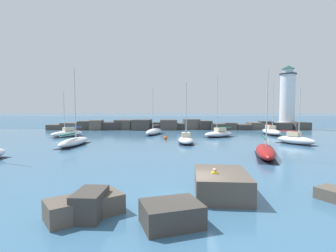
% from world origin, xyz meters
% --- Properties ---
extents(ground_plane, '(600.00, 600.00, 0.00)m').
position_xyz_m(ground_plane, '(0.00, 0.00, 0.00)').
color(ground_plane, '#3D6B8E').
extents(open_sea_beyond, '(400.00, 116.00, 0.01)m').
position_xyz_m(open_sea_beyond, '(0.00, 111.04, 0.00)').
color(open_sea_beyond, '#2D5B7F').
rests_on(open_sea_beyond, ground).
extents(breakwater_jetty, '(66.00, 7.56, 2.59)m').
position_xyz_m(breakwater_jetty, '(-0.00, 51.18, 1.01)').
color(breakwater_jetty, '#4C443D').
rests_on(breakwater_jetty, ground).
extents(lighthouse, '(4.92, 4.92, 16.23)m').
position_xyz_m(lighthouse, '(29.58, 52.43, 7.17)').
color(lighthouse, gray).
rests_on(lighthouse, ground).
extents(foreground_rocks, '(17.84, 7.90, 1.41)m').
position_xyz_m(foreground_rocks, '(0.33, -0.69, 0.59)').
color(foreground_rocks, brown).
rests_on(foreground_rocks, ground).
extents(sailboat_moored_0, '(4.11, 8.48, 9.36)m').
position_xyz_m(sailboat_moored_0, '(9.06, 13.08, 0.67)').
color(sailboat_moored_0, maroon).
rests_on(sailboat_moored_0, ground).
extents(sailboat_moored_1, '(2.87, 8.45, 10.88)m').
position_xyz_m(sailboat_moored_1, '(-14.58, 22.14, 0.59)').
color(sailboat_moored_1, white).
rests_on(sailboat_moored_1, ground).
extents(sailboat_moored_2, '(6.59, 5.09, 11.04)m').
position_xyz_m(sailboat_moored_2, '(8.15, 33.18, 0.66)').
color(sailboat_moored_2, silver).
rests_on(sailboat_moored_2, ground).
extents(sailboat_moored_3, '(4.00, 7.94, 9.37)m').
position_xyz_m(sailboat_moored_3, '(-4.02, 37.91, 0.64)').
color(sailboat_moored_3, white).
rests_on(sailboat_moored_3, ground).
extents(sailboat_moored_4, '(4.85, 6.01, 8.33)m').
position_xyz_m(sailboat_moored_4, '(17.47, 23.42, 0.69)').
color(sailboat_moored_4, silver).
rests_on(sailboat_moored_4, ground).
extents(sailboat_moored_5, '(2.38, 5.58, 8.99)m').
position_xyz_m(sailboat_moored_5, '(1.40, 24.25, 0.62)').
color(sailboat_moored_5, white).
rests_on(sailboat_moored_5, ground).
extents(sailboat_moored_7, '(5.57, 5.99, 8.31)m').
position_xyz_m(sailboat_moored_7, '(-19.96, 33.97, 0.67)').
color(sailboat_moored_7, white).
rests_on(sailboat_moored_7, ground).
extents(sailboat_moored_8, '(2.73, 7.71, 10.42)m').
position_xyz_m(sailboat_moored_8, '(19.44, 37.28, 0.71)').
color(sailboat_moored_8, silver).
rests_on(sailboat_moored_8, ground).
extents(mooring_buoy_orange_near, '(0.72, 0.72, 0.92)m').
position_xyz_m(mooring_buoy_orange_near, '(1.99, 34.40, 0.36)').
color(mooring_buoy_orange_near, '#EA5914').
rests_on(mooring_buoy_orange_near, ground).
extents(mooring_buoy_far_side, '(0.64, 0.64, 0.84)m').
position_xyz_m(mooring_buoy_far_side, '(-1.63, 29.43, 0.32)').
color(mooring_buoy_far_side, '#EA5914').
rests_on(mooring_buoy_far_side, ground).
extents(person_on_rocks, '(0.36, 0.23, 1.74)m').
position_xyz_m(person_on_rocks, '(1.23, 0.44, 0.98)').
color(person_on_rocks, '#282833').
rests_on(person_on_rocks, ground).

